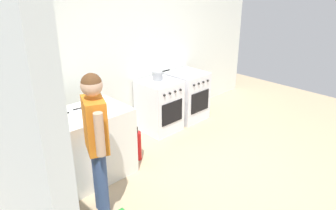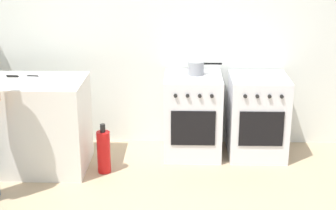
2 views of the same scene
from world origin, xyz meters
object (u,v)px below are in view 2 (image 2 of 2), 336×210
Objects in this scene: knife_utility at (38,76)px; fire_extinguisher at (104,151)px; oven_right at (257,116)px; pot at (196,68)px; knife_chef at (4,77)px; knife_carving at (21,76)px; oven_left at (193,115)px.

fire_extinguisher is (0.65, -0.23, -0.69)m from knife_utility.
oven_right is 0.81m from pot.
knife_chef is 0.62× the size of fire_extinguisher.
knife_utility is at bearing 1.15° from knife_carving.
oven_right is 2.74× the size of knife_chef.
oven_left is at bearing 180.00° from oven_right.
knife_utility is 0.76× the size of knife_carving.
knife_utility is at bearing -170.91° from oven_left.
knife_utility reaches higher than oven_right.
oven_right is 2.58m from knife_chef.
oven_left reaches higher than fire_extinguisher.
oven_left is at bearing 9.09° from knife_utility.
knife_carving is at bearing -178.85° from knife_utility.
oven_left is 0.67m from oven_right.
pot is 1.12× the size of knife_chef.
fire_extinguisher is (-0.87, -0.48, -0.21)m from oven_left.
fire_extinguisher is (0.98, -0.22, -0.69)m from knife_chef.
knife_chef is at bearing 167.52° from fire_extinguisher.
oven_right is 1.70× the size of fire_extinguisher.
pot reaches higher than knife_chef.
knife_chef is (-1.85, -0.26, 0.48)m from oven_left.
knife_utility reaches higher than fire_extinguisher.
knife_carving reaches higher than oven_right.
knife_chef reaches higher than oven_left.
pot is 1.91m from knife_chef.
oven_left is 0.50m from pot.
fire_extinguisher is at bearing -19.86° from knife_utility.
knife_utility is at bearing 3.15° from knife_chef.
knife_utility is at bearing -173.67° from oven_right.
pot is 1.58m from knife_utility.
oven_right is at bearing -5.67° from pot.
pot reaches higher than knife_utility.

